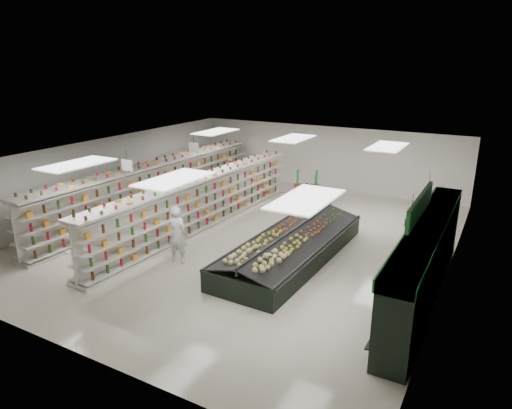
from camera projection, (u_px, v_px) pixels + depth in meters
The scene contains 16 objects.
floor at pixel (247, 237), 17.12m from camera, with size 16.00×16.00×0.00m, color beige.
ceiling at pixel (246, 153), 16.16m from camera, with size 14.00×16.00×0.02m, color white.
wall_back at pixel (325, 158), 23.30m from camera, with size 14.00×0.02×3.20m, color white.
wall_front at pixel (63, 288), 9.98m from camera, with size 14.00×0.02×3.20m, color white.
wall_left at pixel (108, 174), 19.88m from camera, with size 0.02×16.00×3.20m, color white.
wall_right at pixel (452, 230), 13.40m from camera, with size 0.02×16.00×3.20m, color white.
produce_wall_case at pixel (425, 256), 12.47m from camera, with size 0.93×8.00×2.20m.
aisle_sign_near at pixel (127, 165), 16.39m from camera, with size 0.52×0.06×0.75m.
aisle_sign_far at pixel (194, 147), 19.72m from camera, with size 0.52×0.06×0.75m.
hortifruti_banner at pixel (420, 205), 12.18m from camera, with size 0.12×3.20×0.95m.
gondola_left at pixel (155, 190), 19.59m from camera, with size 1.37×12.75×2.21m.
gondola_center at pixel (201, 205), 17.83m from camera, with size 1.32×11.95×2.07m.
produce_island at pixel (292, 246), 15.17m from camera, with size 2.68×6.93×1.02m.
soda_endcap at pixel (307, 188), 20.99m from camera, with size 1.40×1.20×1.51m.
shopper_main at pixel (177, 234), 14.79m from camera, with size 0.70×0.46×1.92m, color white.
shopper_background at pixel (233, 177), 22.14m from camera, with size 0.92×0.57×1.88m, color tan.
Camera 1 is at (8.05, -13.77, 6.36)m, focal length 32.00 mm.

